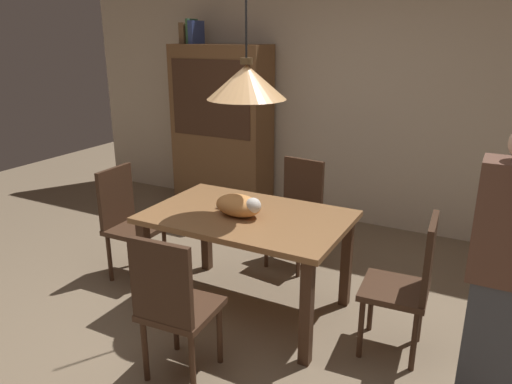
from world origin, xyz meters
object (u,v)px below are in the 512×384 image
(person_standing, at_px, (505,279))
(book_brown_thick, at_px, (187,33))
(dining_table, at_px, (247,227))
(pendant_lamp, at_px, (247,82))
(chair_near_front, at_px, (173,303))
(chair_far_back, at_px, (297,208))
(cat_sleeping, at_px, (240,205))
(hutch_bookcase, at_px, (222,133))
(chair_right_side, at_px, (409,281))
(book_blue_wide, at_px, (196,32))
(book_green_slim, at_px, (192,31))
(chair_left_side, at_px, (127,218))

(person_standing, bearing_deg, book_brown_thick, 148.31)
(dining_table, bearing_deg, pendant_lamp, 81.12)
(chair_near_front, xyz_separation_m, pendant_lamp, (-0.01, 0.88, 1.15))
(chair_far_back, bearing_deg, chair_near_front, -90.12)
(cat_sleeping, distance_m, hutch_bookcase, 2.25)
(chair_right_side, xyz_separation_m, person_standing, (0.50, -0.28, 0.27))
(dining_table, relative_size, book_blue_wide, 5.83)
(pendant_lamp, xyz_separation_m, book_green_slim, (-1.67, 1.80, 0.32))
(chair_far_back, relative_size, cat_sleeping, 2.38)
(cat_sleeping, xyz_separation_m, book_blue_wide, (-1.58, 1.85, 1.14))
(dining_table, relative_size, book_green_slim, 5.38)
(chair_far_back, relative_size, person_standing, 0.59)
(cat_sleeping, bearing_deg, dining_table, 58.53)
(chair_right_side, relative_size, book_brown_thick, 3.88)
(chair_near_front, height_order, book_green_slim, book_green_slim)
(chair_far_back, relative_size, pendant_lamp, 0.72)
(chair_left_side, bearing_deg, book_green_slim, 106.86)
(chair_right_side, distance_m, book_green_slim, 3.63)
(chair_far_back, height_order, book_brown_thick, book_brown_thick)
(chair_left_side, bearing_deg, pendant_lamp, 0.10)
(chair_near_front, height_order, chair_far_back, same)
(chair_right_side, relative_size, hutch_bookcase, 0.50)
(dining_table, xyz_separation_m, book_blue_wide, (-1.62, 1.80, 1.32))
(dining_table, relative_size, cat_sleeping, 3.58)
(chair_left_side, height_order, book_green_slim, book_green_slim)
(hutch_bookcase, relative_size, book_blue_wide, 7.71)
(chair_left_side, xyz_separation_m, book_blue_wide, (-0.49, 1.80, 1.46))
(hutch_bookcase, height_order, book_green_slim, book_green_slim)
(chair_left_side, bearing_deg, book_blue_wide, 105.18)
(dining_table, bearing_deg, chair_left_side, -179.90)
(cat_sleeping, height_order, hutch_bookcase, hutch_bookcase)
(chair_near_front, distance_m, chair_right_side, 1.43)
(cat_sleeping, relative_size, hutch_bookcase, 0.21)
(cat_sleeping, relative_size, pendant_lamp, 0.30)
(chair_far_back, bearing_deg, chair_right_side, -37.94)
(dining_table, distance_m, hutch_bookcase, 2.24)
(cat_sleeping, bearing_deg, chair_left_side, 177.37)
(chair_right_side, height_order, pendant_lamp, pendant_lamp)
(book_blue_wide, bearing_deg, pendant_lamp, -48.02)
(pendant_lamp, bearing_deg, book_blue_wide, 131.98)
(dining_table, height_order, chair_far_back, chair_far_back)
(pendant_lamp, bearing_deg, chair_right_side, 0.27)
(chair_near_front, bearing_deg, book_brown_thick, 123.04)
(chair_left_side, bearing_deg, book_brown_thick, 108.62)
(pendant_lamp, height_order, book_blue_wide, pendant_lamp)
(hutch_bookcase, bearing_deg, book_green_slim, 179.76)
(hutch_bookcase, distance_m, book_brown_thick, 1.15)
(hutch_bookcase, bearing_deg, cat_sleeping, -55.19)
(chair_left_side, height_order, pendant_lamp, pendant_lamp)
(book_brown_thick, xyz_separation_m, book_green_slim, (0.06, 0.00, 0.02))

